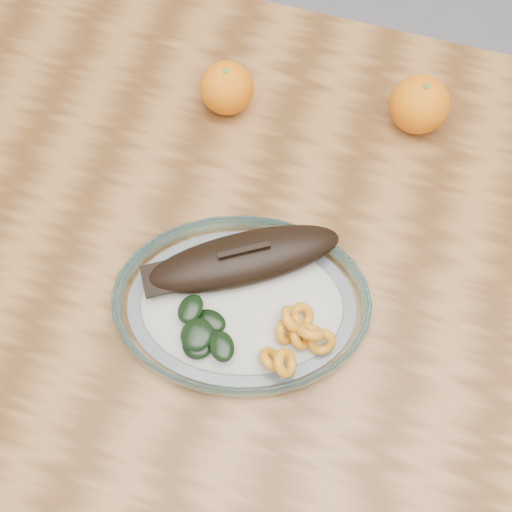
# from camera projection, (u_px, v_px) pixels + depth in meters

# --- Properties ---
(ground) EXTENTS (3.00, 3.00, 0.00)m
(ground) POSITION_uv_depth(u_px,v_px,m) (293.00, 396.00, 1.46)
(ground) COLOR slate
(ground) RESTS_ON ground
(dining_table) EXTENTS (1.20, 0.80, 0.75)m
(dining_table) POSITION_uv_depth(u_px,v_px,m) (319.00, 306.00, 0.86)
(dining_table) COLOR #593415
(dining_table) RESTS_ON ground
(plated_meal) EXTENTS (0.64, 0.64, 0.08)m
(plated_meal) POSITION_uv_depth(u_px,v_px,m) (242.00, 301.00, 0.74)
(plated_meal) COLOR white
(plated_meal) RESTS_ON dining_table
(orange_left) EXTENTS (0.07, 0.07, 0.07)m
(orange_left) POSITION_uv_depth(u_px,v_px,m) (227.00, 88.00, 0.83)
(orange_left) COLOR #E94C04
(orange_left) RESTS_ON dining_table
(orange_right) EXTENTS (0.08, 0.08, 0.08)m
(orange_right) POSITION_uv_depth(u_px,v_px,m) (419.00, 104.00, 0.82)
(orange_right) COLOR #E94C04
(orange_right) RESTS_ON dining_table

